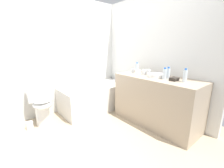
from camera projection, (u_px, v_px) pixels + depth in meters
The scene contains 18 objects.
ground_plane at pixel (93, 133), 2.46m from camera, with size 3.78×3.78×0.00m, color tan.
wall_back_tiled at pixel (59, 56), 3.09m from camera, with size 3.18×0.10×2.37m, color silver.
wall_right_mirror at pixel (150, 56), 3.06m from camera, with size 0.10×2.76×2.37m, color silver.
bathtub at pixel (95, 96), 3.35m from camera, with size 1.47×0.75×1.12m.
toilet at pixel (41, 104), 2.69m from camera, with size 0.38×0.53×0.71m.
vanity_counter at pixel (156, 101), 2.69m from camera, with size 0.63×1.51×0.87m, color tan.
sink_basin at pixel (156, 75), 2.58m from camera, with size 0.29×0.29×0.06m, color white.
sink_faucet at pixel (162, 74), 2.69m from camera, with size 0.10×0.15×0.06m.
water_bottle_0 at pixel (185, 76), 2.21m from camera, with size 0.06×0.06×0.21m.
water_bottle_1 at pixel (137, 68), 2.94m from camera, with size 0.06×0.06×0.22m.
water_bottle_2 at pixel (168, 73), 2.45m from camera, with size 0.06×0.06×0.19m.
water_bottle_3 at pixel (165, 74), 2.40m from camera, with size 0.06×0.06×0.19m.
drinking_glass_0 at pixel (148, 72), 2.76m from camera, with size 0.07×0.07×0.10m, color white.
drinking_glass_1 at pixel (144, 72), 2.81m from camera, with size 0.07×0.07×0.10m, color white.
drinking_glass_2 at pixel (139, 72), 2.83m from camera, with size 0.07×0.07×0.09m, color white.
drinking_glass_3 at pixel (133, 71), 3.04m from camera, with size 0.07×0.07×0.08m, color white.
amenity_basket at pixel (174, 79), 2.32m from camera, with size 0.14×0.10×0.05m, color #2D2823.
toilet_paper_roll at pixel (30, 126), 2.56m from camera, with size 0.11×0.11×0.13m, color white.
Camera 1 is at (-1.14, -1.89, 1.39)m, focal length 23.88 mm.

